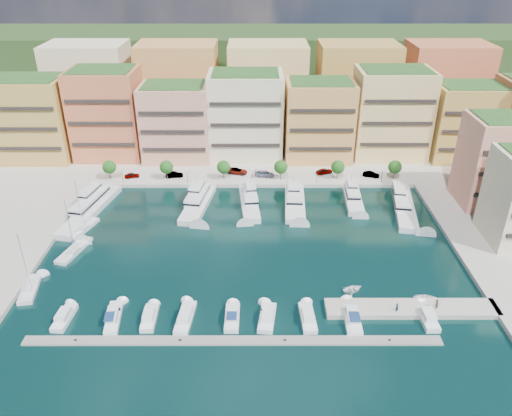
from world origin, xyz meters
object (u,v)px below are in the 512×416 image
object	(u,v)px
tree_4	(338,167)
cruiser_7	(352,318)
car_0	(132,175)
car_1	(174,175)
tree_0	(109,167)
yacht_0	(91,207)
tree_3	(281,167)
lamppost_1	(187,174)
sailboat_2	(84,228)
cruiser_4	(232,318)
car_3	(265,174)
lamppost_3	(317,173)
cruiser_5	(267,318)
tender_3	(430,298)
person_0	(397,307)
person_1	(436,304)
yacht_2	(198,201)
car_4	(324,171)
sailboat_0	(30,290)
car_2	(237,171)
tender_2	(426,299)
tree_1	(166,167)
sailboat_1	(74,251)
tender_0	(353,289)
cruiser_1	(113,318)
tree_2	(224,167)
yacht_3	(249,200)
yacht_5	(353,197)
lamppost_0	(122,174)
lamppost_2	(252,173)
cruiser_0	(64,318)
cruiser_9	(427,318)
tree_5	(395,167)
yacht_6	(403,204)
lamppost_4	(382,173)
cruiser_3	(185,318)
car_5	(371,175)
yacht_4	(295,201)

from	to	relation	value
tree_4	cruiser_7	world-z (taller)	tree_4
car_0	car_1	bearing A→B (deg)	-104.29
tree_0	yacht_0	bearing A→B (deg)	-92.41
tree_3	car_1	size ratio (longest dim) A/B	1.16
tree_0	lamppost_1	bearing A→B (deg)	-5.97
tree_3	sailboat_2	bearing A→B (deg)	-151.50
cruiser_4	car_3	bearing A→B (deg)	83.51
tree_4	lamppost_3	size ratio (longest dim) A/B	1.35
tree_3	sailboat_2	world-z (taller)	sailboat_2
cruiser_5	car_1	world-z (taller)	car_1
tree_4	tender_3	size ratio (longest dim) A/B	4.00
tender_3	car_0	world-z (taller)	car_0
person_0	person_1	xyz separation A→B (m)	(7.48, 1.03, 0.01)
yacht_2	car_4	xyz separation A→B (m)	(34.72, 17.58, 0.61)
sailboat_0	car_2	size ratio (longest dim) A/B	2.27
cruiser_5	tender_2	size ratio (longest dim) A/B	1.80
yacht_2	car_2	bearing A→B (deg)	61.56
tree_1	sailboat_1	world-z (taller)	sailboat_1
lamppost_3	tender_0	size ratio (longest dim) A/B	1.04
cruiser_1	tree_2	bearing A→B (deg)	73.89
yacht_3	yacht_5	bearing A→B (deg)	3.49
lamppost_0	car_4	distance (m)	57.20
lamppost_1	tender_2	size ratio (longest dim) A/B	0.95
tree_2	yacht_2	bearing A→B (deg)	-113.00
lamppost_2	cruiser_0	world-z (taller)	lamppost_2
cruiser_9	sailboat_2	distance (m)	78.93
tree_4	car_1	xyz separation A→B (m)	(-46.18, 1.30, -2.94)
tree_1	person_1	bearing A→B (deg)	-43.85
yacht_0	tree_0	bearing A→B (deg)	87.59
cruiser_5	tender_0	distance (m)	19.06
tree_5	lamppost_0	xyz separation A→B (m)	(-76.00, -2.30, -0.92)
tree_5	yacht_6	distance (m)	15.84
tree_2	yacht_5	world-z (taller)	tree_2
lamppost_4	tender_2	bearing A→B (deg)	-92.85
cruiser_3	tender_3	size ratio (longest dim) A/B	6.30
yacht_5	car_1	size ratio (longest dim) A/B	3.22
yacht_6	sailboat_0	distance (m)	89.07
tree_4	cruiser_3	distance (m)	68.35
yacht_0	car_5	world-z (taller)	yacht_0
tender_3	yacht_5	bearing A→B (deg)	8.28
yacht_4	car_1	size ratio (longest dim) A/B	4.04
cruiser_1	sailboat_1	xyz separation A→B (m)	(-14.35, 22.40, -0.27)
tree_2	car_0	size ratio (longest dim) A/B	1.36
tree_5	car_2	distance (m)	44.55
cruiser_1	sailboat_1	size ratio (longest dim) A/B	0.68
lamppost_2	car_3	size ratio (longest dim) A/B	0.74
yacht_2	yacht_5	size ratio (longest dim) A/B	1.33
tree_5	person_0	xyz separation A→B (m)	(-13.29, -56.93, -2.78)
yacht_4	car_2	xyz separation A→B (m)	(-15.40, 17.36, 0.72)
cruiser_4	cruiser_9	xyz separation A→B (m)	(35.42, 0.02, -0.02)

